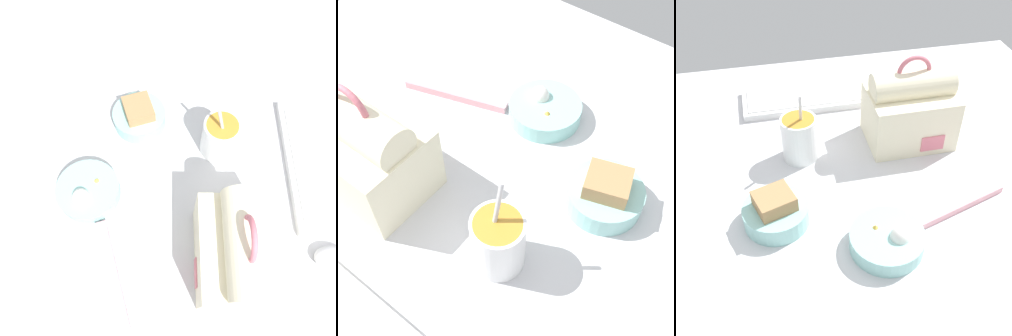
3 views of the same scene
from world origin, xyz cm
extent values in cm
cube|color=silver|center=(0.00, 0.00, 1.00)|extent=(140.00, 110.00, 2.00)
cube|color=silver|center=(0.18, 32.44, 2.90)|extent=(33.61, 14.02, 1.80)
cube|color=white|center=(0.18, 32.44, 3.95)|extent=(30.92, 11.50, 0.30)
cube|color=#EFE5C1|center=(21.42, 10.67, 8.40)|extent=(19.47, 14.74, 12.79)
cylinder|color=#EFE5C1|center=(21.42, 10.67, 16.73)|extent=(18.50, 7.04, 7.04)
cube|color=#DB707F|center=(24.82, 3.20, 5.52)|extent=(5.45, 0.30, 3.84)
torus|color=#DB707F|center=(21.42, 10.67, 19.89)|extent=(7.82, 1.00, 7.82)
cylinder|color=white|center=(-4.57, 9.39, 7.19)|extent=(8.08, 8.08, 10.39)
cylinder|color=#C6892D|center=(-4.57, 9.39, 12.09)|extent=(7.11, 7.11, 0.60)
cylinder|color=silver|center=(-3.96, 8.98, 13.51)|extent=(0.70, 3.57, 11.76)
cylinder|color=#93D1CC|center=(-11.96, -9.26, 4.08)|extent=(12.77, 12.77, 4.15)
cube|color=#A87F51|center=(-11.96, -9.26, 6.36)|extent=(8.65, 8.24, 5.81)
cylinder|color=#93D1CC|center=(7.20, -19.81, 3.77)|extent=(13.86, 13.86, 3.54)
ellipsoid|color=white|center=(9.28, -20.85, 5.46)|extent=(3.77, 3.77, 4.43)
cone|color=#EFBC47|center=(5.46, -17.87, 4.74)|extent=(6.26, 6.26, 3.01)
sphere|color=#4C5623|center=(7.64, -24.01, 4.07)|extent=(1.66, 1.66, 1.66)
sphere|color=#4C5623|center=(8.22, -23.21, 4.07)|extent=(1.66, 1.66, 1.66)
sphere|color=#4C5623|center=(8.30, -22.21, 4.07)|extent=(1.66, 1.66, 1.66)
sphere|color=#4C5623|center=(7.84, -21.33, 4.07)|extent=(1.66, 1.66, 1.66)
ellipsoid|color=silver|center=(21.50, 31.33, 3.54)|extent=(4.91, 7.50, 3.08)
cube|color=pink|center=(24.42, -13.55, 2.80)|extent=(21.31, 8.64, 1.60)
camera|label=1|loc=(33.12, -2.17, 71.58)|focal=35.00mm
camera|label=2|loc=(-25.87, 34.98, 67.56)|focal=50.00mm
camera|label=3|loc=(-10.93, -65.32, 65.14)|focal=45.00mm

